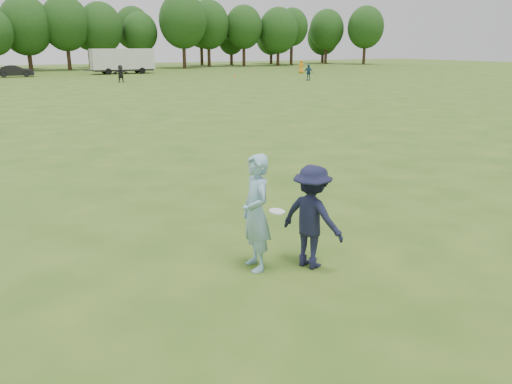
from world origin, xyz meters
The scene contains 11 objects.
ground centered at (0.00, 0.00, 0.00)m, with size 200.00×200.00×0.00m, color #2E5417.
thrower centered at (-0.18, 0.34, 1.01)m, with size 0.73×0.48×2.01m, color #81B0C8.
defender centered at (0.70, -0.04, 0.90)m, with size 1.17×0.67×1.81m, color #171932.
player_far_b centered at (27.21, 39.05, 0.85)m, with size 0.99×0.41×1.69m, color navy.
player_far_c centered at (33.96, 50.64, 0.90)m, with size 0.88×0.57×1.80m, color orange.
player_far_d centered at (8.74, 45.77, 0.88)m, with size 1.62×0.52×1.75m, color black.
car_f centered at (-0.16, 60.47, 0.69)m, with size 1.45×4.17×1.37m, color black.
field_cone centered at (23.06, 48.59, 0.15)m, with size 0.28×0.28×0.30m, color #EB4D0C.
disc_in_play centered at (0.06, 0.05, 1.08)m, with size 0.28×0.28×0.06m.
cargo_trailer centered at (12.89, 61.35, 1.78)m, with size 9.00×2.75×3.20m.
treeline centered at (2.81, 76.90, 6.26)m, with size 130.35×18.39×11.74m.
Camera 1 is at (-3.97, -6.65, 3.73)m, focal length 35.00 mm.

